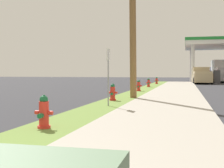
# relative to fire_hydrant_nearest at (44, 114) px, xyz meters

# --- Properties ---
(fire_hydrant_nearest) EXTENTS (0.42, 0.38, 0.74)m
(fire_hydrant_nearest) POSITION_rel_fire_hydrant_nearest_xyz_m (0.00, 0.00, 0.00)
(fire_hydrant_nearest) COLOR red
(fire_hydrant_nearest) RESTS_ON grass_verge
(fire_hydrant_second) EXTENTS (0.42, 0.38, 0.74)m
(fire_hydrant_second) POSITION_rel_fire_hydrant_nearest_xyz_m (-0.07, 7.04, 0.00)
(fire_hydrant_second) COLOR red
(fire_hydrant_second) RESTS_ON grass_verge
(fire_hydrant_third) EXTENTS (0.42, 0.37, 0.74)m
(fire_hydrant_third) POSITION_rel_fire_hydrant_nearest_xyz_m (0.05, 14.12, 0.00)
(fire_hydrant_third) COLOR red
(fire_hydrant_third) RESTS_ON grass_verge
(fire_hydrant_fourth) EXTENTS (0.42, 0.37, 0.74)m
(fire_hydrant_fourth) POSITION_rel_fire_hydrant_nearest_xyz_m (0.02, 20.02, 0.00)
(fire_hydrant_fourth) COLOR red
(fire_hydrant_fourth) RESTS_ON grass_verge
(fire_hydrant_fifth) EXTENTS (0.42, 0.37, 0.74)m
(fire_hydrant_fifth) POSITION_rel_fire_hydrant_nearest_xyz_m (0.07, 27.04, 0.00)
(fire_hydrant_fifth) COLOR red
(fire_hydrant_fifth) RESTS_ON grass_verge
(street_sign_post) EXTENTS (0.05, 0.36, 2.12)m
(street_sign_post) POSITION_rel_fire_hydrant_nearest_xyz_m (0.28, 4.85, 1.19)
(street_sign_post) COLOR gray
(street_sign_post) RESTS_ON grass_verge
(car_red_by_near_pump) EXTENTS (1.95, 4.51, 1.57)m
(car_red_by_near_pump) POSITION_rel_fire_hydrant_nearest_xyz_m (5.13, 34.78, 0.28)
(car_red_by_near_pump) COLOR red
(car_red_by_near_pump) RESTS_ON ground
(car_teal_by_far_pump) EXTENTS (2.10, 4.57, 1.57)m
(car_teal_by_far_pump) POSITION_rel_fire_hydrant_nearest_xyz_m (5.05, 45.28, 0.28)
(car_teal_by_far_pump) COLOR #197075
(car_teal_by_far_pump) RESTS_ON ground
(truck_silver_at_forecourt) EXTENTS (2.60, 5.57, 1.97)m
(truck_silver_at_forecourt) POSITION_rel_fire_hydrant_nearest_xyz_m (7.86, 38.14, 0.47)
(truck_silver_at_forecourt) COLOR #BCBCC1
(truck_silver_at_forecourt) RESTS_ON ground
(truck_navy_on_apron) EXTENTS (2.37, 6.48, 3.11)m
(truck_navy_on_apron) POSITION_rel_fire_hydrant_nearest_xyz_m (7.84, 42.22, 1.04)
(truck_navy_on_apron) COLOR navy
(truck_navy_on_apron) RESTS_ON ground
(truck_tan_at_far_bay) EXTENTS (2.35, 5.48, 1.97)m
(truck_tan_at_far_bay) POSITION_rel_fire_hydrant_nearest_xyz_m (4.86, 31.92, 0.47)
(truck_tan_at_far_bay) COLOR tan
(truck_tan_at_far_bay) RESTS_ON ground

